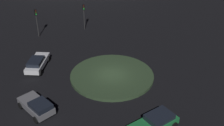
{
  "coord_description": "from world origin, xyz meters",
  "views": [
    {
      "loc": [
        23.12,
        -9.82,
        16.09
      ],
      "look_at": [
        0.0,
        0.0,
        1.76
      ],
      "focal_mm": 41.82,
      "sensor_mm": 36.0,
      "label": 1
    }
  ],
  "objects_px": {
    "car_green": "(155,123)",
    "traffic_light_west": "(36,17)",
    "car_white": "(37,63)",
    "traffic_light_west_near": "(84,12)",
    "car_grey": "(37,106)"
  },
  "relations": [
    {
      "from": "car_white",
      "to": "traffic_light_west_near",
      "type": "height_order",
      "value": "traffic_light_west_near"
    },
    {
      "from": "car_grey",
      "to": "traffic_light_west_near",
      "type": "height_order",
      "value": "traffic_light_west_near"
    },
    {
      "from": "car_white",
      "to": "car_grey",
      "type": "relative_size",
      "value": 1.14
    },
    {
      "from": "car_green",
      "to": "car_grey",
      "type": "distance_m",
      "value": 10.8
    },
    {
      "from": "car_white",
      "to": "car_green",
      "type": "height_order",
      "value": "car_green"
    },
    {
      "from": "car_grey",
      "to": "traffic_light_west",
      "type": "height_order",
      "value": "traffic_light_west"
    },
    {
      "from": "traffic_light_west",
      "to": "traffic_light_west_near",
      "type": "xyz_separation_m",
      "value": [
        0.05,
        7.24,
        -0.07
      ]
    },
    {
      "from": "car_grey",
      "to": "traffic_light_west_near",
      "type": "bearing_deg",
      "value": -52.12
    },
    {
      "from": "car_green",
      "to": "car_grey",
      "type": "bearing_deg",
      "value": -47.2
    },
    {
      "from": "car_white",
      "to": "car_green",
      "type": "xyz_separation_m",
      "value": [
        14.37,
        7.52,
        0.01
      ]
    },
    {
      "from": "car_grey",
      "to": "traffic_light_west",
      "type": "bearing_deg",
      "value": -31.57
    },
    {
      "from": "car_green",
      "to": "traffic_light_west_near",
      "type": "bearing_deg",
      "value": -105.46
    },
    {
      "from": "car_green",
      "to": "traffic_light_west",
      "type": "bearing_deg",
      "value": -88.34
    },
    {
      "from": "car_white",
      "to": "traffic_light_west_near",
      "type": "xyz_separation_m",
      "value": [
        -9.44,
        8.92,
        2.21
      ]
    },
    {
      "from": "car_green",
      "to": "traffic_light_west",
      "type": "height_order",
      "value": "traffic_light_west"
    }
  ]
}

